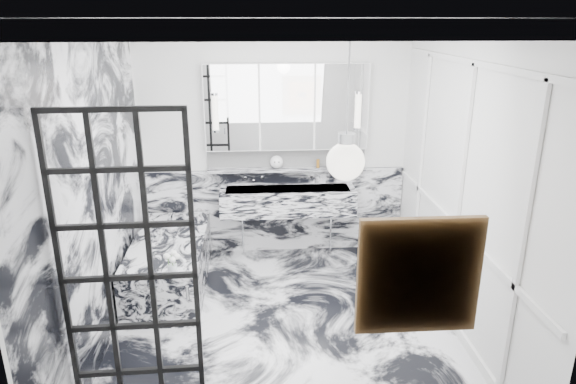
{
  "coord_description": "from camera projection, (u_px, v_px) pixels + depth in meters",
  "views": [
    {
      "loc": [
        -0.24,
        -4.19,
        2.8
      ],
      "look_at": [
        0.08,
        0.5,
        1.2
      ],
      "focal_mm": 32.0,
      "sensor_mm": 36.0,
      "label": 1
    }
  ],
  "objects": [
    {
      "name": "floor",
      "position": [
        283.0,
        328.0,
        4.88
      ],
      "size": [
        3.6,
        3.6,
        0.0
      ],
      "primitive_type": "plane",
      "color": "silver",
      "rests_on": "ground"
    },
    {
      "name": "ceiling",
      "position": [
        282.0,
        18.0,
        3.98
      ],
      "size": [
        3.6,
        3.6,
        0.0
      ],
      "primitive_type": "plane",
      "rotation": [
        3.14,
        0.0,
        0.0
      ],
      "color": "white",
      "rests_on": "wall_back"
    },
    {
      "name": "wall_back",
      "position": [
        274.0,
        141.0,
        6.13
      ],
      "size": [
        3.6,
        0.0,
        3.6
      ],
      "primitive_type": "plane",
      "rotation": [
        1.57,
        0.0,
        0.0
      ],
      "color": "white",
      "rests_on": "floor"
    },
    {
      "name": "wall_front",
      "position": [
        303.0,
        296.0,
        2.73
      ],
      "size": [
        3.6,
        0.0,
        3.6
      ],
      "primitive_type": "plane",
      "rotation": [
        -1.57,
        0.0,
        0.0
      ],
      "color": "white",
      "rests_on": "floor"
    },
    {
      "name": "wall_left",
      "position": [
        94.0,
        193.0,
        4.32
      ],
      "size": [
        0.0,
        3.6,
        3.6
      ],
      "primitive_type": "plane",
      "rotation": [
        1.57,
        0.0,
        1.57
      ],
      "color": "white",
      "rests_on": "floor"
    },
    {
      "name": "wall_right",
      "position": [
        463.0,
        185.0,
        4.53
      ],
      "size": [
        0.0,
        3.6,
        3.6
      ],
      "primitive_type": "plane",
      "rotation": [
        1.57,
        0.0,
        -1.57
      ],
      "color": "white",
      "rests_on": "floor"
    },
    {
      "name": "marble_clad_back",
      "position": [
        275.0,
        210.0,
        6.39
      ],
      "size": [
        3.18,
        0.05,
        1.05
      ],
      "primitive_type": "cube",
      "color": "silver",
      "rests_on": "floor"
    },
    {
      "name": "marble_clad_left",
      "position": [
        96.0,
        199.0,
        4.34
      ],
      "size": [
        0.02,
        3.56,
        2.68
      ],
      "primitive_type": "cube",
      "color": "silver",
      "rests_on": "floor"
    },
    {
      "name": "panel_molding",
      "position": [
        460.0,
        196.0,
        4.56
      ],
      "size": [
        0.03,
        3.4,
        2.3
      ],
      "primitive_type": "cube",
      "color": "white",
      "rests_on": "floor"
    },
    {
      "name": "soap_bottle_a",
      "position": [
        340.0,
        158.0,
        6.16
      ],
      "size": [
        0.08,
        0.08,
        0.22
      ],
      "primitive_type": "imported",
      "rotation": [
        0.0,
        0.0,
        0.0
      ],
      "color": "#8C5919",
      "rests_on": "ledge"
    },
    {
      "name": "soap_bottle_b",
      "position": [
        357.0,
        160.0,
        6.18
      ],
      "size": [
        0.07,
        0.08,
        0.16
      ],
      "primitive_type": "imported",
      "rotation": [
        0.0,
        0.0,
        0.06
      ],
      "color": "#4C4C51",
      "rests_on": "ledge"
    },
    {
      "name": "soap_bottle_c",
      "position": [
        336.0,
        162.0,
        6.17
      ],
      "size": [
        0.12,
        0.12,
        0.14
      ],
      "primitive_type": "imported",
      "rotation": [
        0.0,
        0.0,
        -0.1
      ],
      "color": "silver",
      "rests_on": "ledge"
    },
    {
      "name": "face_pot",
      "position": [
        277.0,
        162.0,
        6.12
      ],
      "size": [
        0.16,
        0.16,
        0.16
      ],
      "primitive_type": "sphere",
      "color": "white",
      "rests_on": "ledge"
    },
    {
      "name": "amber_bottle",
      "position": [
        318.0,
        163.0,
        6.16
      ],
      "size": [
        0.04,
        0.04,
        0.1
      ],
      "primitive_type": "cylinder",
      "color": "#8C5919",
      "rests_on": "ledge"
    },
    {
      "name": "flower_vase",
      "position": [
        173.0,
        270.0,
        4.69
      ],
      "size": [
        0.09,
        0.09,
        0.12
      ],
      "primitive_type": "cylinder",
      "color": "silver",
      "rests_on": "bathtub"
    },
    {
      "name": "crittall_door",
      "position": [
        129.0,
        277.0,
        3.46
      ],
      "size": [
        0.88,
        0.07,
        2.28
      ],
      "primitive_type": null,
      "rotation": [
        0.0,
        0.0,
        0.03
      ],
      "color": "black",
      "rests_on": "floor"
    },
    {
      "name": "artwork",
      "position": [
        419.0,
        276.0,
        2.78
      ],
      "size": [
        0.58,
        0.06,
        0.58
      ],
      "primitive_type": "cube",
      "color": "#B95312",
      "rests_on": "wall_front"
    },
    {
      "name": "pendant_light",
      "position": [
        346.0,
        162.0,
        2.98
      ],
      "size": [
        0.22,
        0.22,
        0.22
      ],
      "primitive_type": "sphere",
      "color": "white",
      "rests_on": "ceiling"
    },
    {
      "name": "trough_sink",
      "position": [
        288.0,
        200.0,
        6.12
      ],
      "size": [
        1.6,
        0.45,
        0.3
      ],
      "primitive_type": "cube",
      "color": "silver",
      "rests_on": "wall_back"
    },
    {
      "name": "ledge",
      "position": [
        287.0,
        169.0,
        6.17
      ],
      "size": [
        1.9,
        0.14,
        0.04
      ],
      "primitive_type": "cube",
      "color": "silver",
      "rests_on": "wall_back"
    },
    {
      "name": "subway_tile",
      "position": [
        286.0,
        157.0,
        6.18
      ],
      "size": [
        1.9,
        0.03,
        0.23
      ],
      "primitive_type": "cube",
      "color": "white",
      "rests_on": "wall_back"
    },
    {
      "name": "mirror_cabinet",
      "position": [
        287.0,
        107.0,
        5.93
      ],
      "size": [
        1.9,
        0.16,
        1.0
      ],
      "primitive_type": "cube",
      "color": "white",
      "rests_on": "wall_back"
    },
    {
      "name": "sconce_left",
      "position": [
        215.0,
        113.0,
        5.8
      ],
      "size": [
        0.07,
        0.07,
        0.4
      ],
      "primitive_type": "cylinder",
      "color": "white",
      "rests_on": "mirror_cabinet"
    },
    {
      "name": "sconce_right",
      "position": [
        358.0,
        111.0,
        5.91
      ],
      "size": [
        0.07,
        0.07,
        0.4
      ],
      "primitive_type": "cylinder",
      "color": "white",
      "rests_on": "mirror_cabinet"
    },
    {
      "name": "bathtub",
      "position": [
        170.0,
        263.0,
        5.56
      ],
      "size": [
        0.75,
        1.65,
        0.55
      ],
      "primitive_type": "cube",
      "color": "silver",
      "rests_on": "floor"
    }
  ]
}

